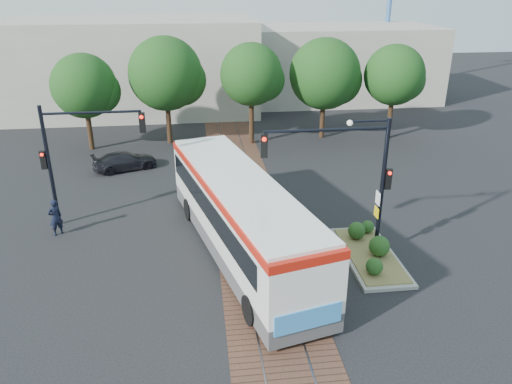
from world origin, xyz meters
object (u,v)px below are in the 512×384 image
at_px(city_bus, 240,213).
at_px(signal_pole_main, 355,168).
at_px(parked_car, 125,161).
at_px(officer, 55,217).
at_px(traffic_island, 370,250).
at_px(signal_pole_left, 72,149).

relative_size(city_bus, signal_pole_main, 2.24).
xyz_separation_m(signal_pole_main, parked_car, (-11.00, 12.29, -3.58)).
bearing_deg(officer, signal_pole_main, 125.25).
xyz_separation_m(traffic_island, parked_car, (-11.96, 12.38, 0.25)).
height_order(traffic_island, officer, officer).
bearing_deg(signal_pole_main, city_bus, 168.88).
bearing_deg(traffic_island, signal_pole_left, 159.64).
distance_m(city_bus, parked_car, 13.10).
distance_m(city_bus, traffic_island, 5.93).
bearing_deg(officer, parked_car, -143.21).
bearing_deg(parked_car, signal_pole_left, 150.24).
bearing_deg(city_bus, signal_pole_main, -25.20).
bearing_deg(parked_car, city_bus, -171.27).
bearing_deg(city_bus, officer, 147.79).
bearing_deg(officer, traffic_island, 125.92).
bearing_deg(parked_car, signal_pole_main, -158.59).
height_order(signal_pole_left, officer, signal_pole_left).
bearing_deg(officer, city_bus, 122.82).
distance_m(signal_pole_main, signal_pole_left, 13.14).
xyz_separation_m(city_bus, traffic_island, (5.61, -1.00, -1.64)).
bearing_deg(city_bus, traffic_island, -24.23).
height_order(officer, parked_car, officer).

